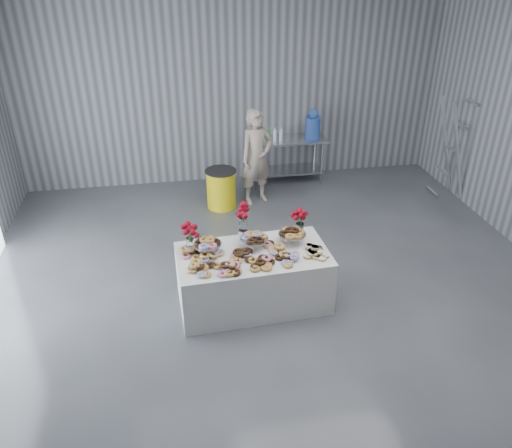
{
  "coord_description": "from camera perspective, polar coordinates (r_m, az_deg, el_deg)",
  "views": [
    {
      "loc": [
        -1.19,
        -4.78,
        4.12
      ],
      "look_at": [
        -0.2,
        0.81,
        0.95
      ],
      "focal_mm": 35.0,
      "sensor_mm": 36.0,
      "label": 1
    }
  ],
  "objects": [
    {
      "name": "trash_barrel",
      "position": [
        8.89,
        -4.0,
        4.05
      ],
      "size": [
        0.55,
        0.55,
        0.71
      ],
      "rotation": [
        0.0,
        0.0,
        0.13
      ],
      "color": "yellow",
      "rests_on": "ground"
    },
    {
      "name": "water_jug",
      "position": [
        9.73,
        6.52,
        11.22
      ],
      "size": [
        0.28,
        0.28,
        0.55
      ],
      "color": "#3F6ED8",
      "rests_on": "prep_table"
    },
    {
      "name": "cake_stand_mid",
      "position": [
        6.32,
        -0.2,
        -1.55
      ],
      "size": [
        0.36,
        0.36,
        0.17
      ],
      "color": "silver",
      "rests_on": "display_table"
    },
    {
      "name": "room_walls",
      "position": [
        5.15,
        0.67,
        12.46
      ],
      "size": [
        8.04,
        9.04,
        4.02
      ],
      "color": "gray",
      "rests_on": "ground"
    },
    {
      "name": "bouquet_left",
      "position": [
        6.23,
        -7.61,
        -0.68
      ],
      "size": [
        0.26,
        0.26,
        0.42
      ],
      "color": "white",
      "rests_on": "display_table"
    },
    {
      "name": "ground",
      "position": [
        6.42,
        3.09,
        -10.8
      ],
      "size": [
        9.0,
        9.0,
        0.0
      ],
      "primitive_type": "plane",
      "color": "#3C3F45",
      "rests_on": "ground"
    },
    {
      "name": "prep_table",
      "position": [
        9.79,
        3.51,
        8.16
      ],
      "size": [
        1.5,
        0.6,
        0.9
      ],
      "color": "silver",
      "rests_on": "ground"
    },
    {
      "name": "stepladder",
      "position": [
        9.71,
        21.45,
        8.04
      ],
      "size": [
        0.73,
        0.47,
        1.88
      ],
      "primitive_type": null,
      "rotation": [
        0.0,
        -0.27,
        0.0
      ],
      "color": "silver",
      "rests_on": "ground"
    },
    {
      "name": "drink_bottles",
      "position": [
        9.49,
        1.81,
        10.18
      ],
      "size": [
        0.54,
        0.08,
        0.27
      ],
      "primitive_type": null,
      "color": "#268C33",
      "rests_on": "prep_table"
    },
    {
      "name": "danish_pile",
      "position": [
        6.29,
        6.64,
        -2.85
      ],
      "size": [
        0.48,
        0.48,
        0.11
      ],
      "primitive_type": null,
      "color": "white",
      "rests_on": "display_table"
    },
    {
      "name": "cake_stand_left",
      "position": [
        6.24,
        -5.59,
        -2.17
      ],
      "size": [
        0.36,
        0.36,
        0.17
      ],
      "color": "silver",
      "rests_on": "display_table"
    },
    {
      "name": "bouquet_right",
      "position": [
        6.52,
        5.09,
        0.94
      ],
      "size": [
        0.26,
        0.26,
        0.42
      ],
      "color": "white",
      "rests_on": "display_table"
    },
    {
      "name": "display_table",
      "position": [
        6.47,
        -0.33,
        -6.19
      ],
      "size": [
        1.95,
        1.09,
        0.75
      ],
      "primitive_type": "cube",
      "rotation": [
        0.0,
        0.0,
        0.05
      ],
      "color": "white",
      "rests_on": "ground"
    },
    {
      "name": "cake_stand_right",
      "position": [
        6.43,
        4.15,
        -1.04
      ],
      "size": [
        0.36,
        0.36,
        0.17
      ],
      "color": "silver",
      "rests_on": "display_table"
    },
    {
      "name": "person",
      "position": [
        8.89,
        0.07,
        7.63
      ],
      "size": [
        0.73,
        0.61,
        1.71
      ],
      "primitive_type": "imported",
      "rotation": [
        0.0,
        0.0,
        0.37
      ],
      "color": "#CC8C93",
      "rests_on": "ground"
    },
    {
      "name": "bouquet_center",
      "position": [
        6.36,
        -1.48,
        1.1
      ],
      "size": [
        0.26,
        0.26,
        0.57
      ],
      "color": "silver",
      "rests_on": "display_table"
    },
    {
      "name": "donut_mounds",
      "position": [
        6.2,
        -0.27,
        -3.28
      ],
      "size": [
        1.84,
        0.89,
        0.09
      ],
      "primitive_type": null,
      "rotation": [
        0.0,
        0.0,
        0.05
      ],
      "color": "#BB9944",
      "rests_on": "display_table"
    }
  ]
}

